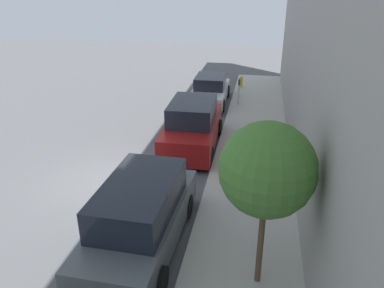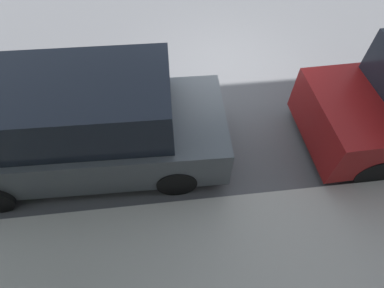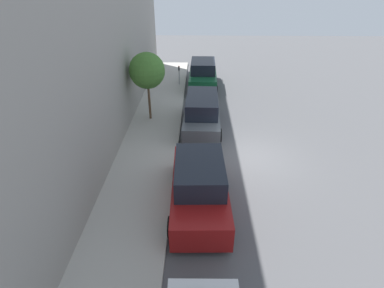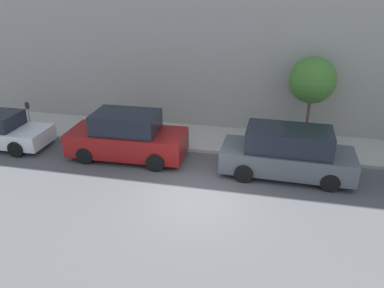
{
  "view_description": "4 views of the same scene",
  "coord_description": "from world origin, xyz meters",
  "views": [
    {
      "loc": [
        5.04,
        -10.59,
        6.47
      ],
      "look_at": [
        2.79,
        1.5,
        1.0
      ],
      "focal_mm": 35.0,
      "sensor_mm": 36.0,
      "label": 1
    },
    {
      "loc": [
        5.77,
        -1.51,
        4.84
      ],
      "look_at": [
        2.94,
        -1.19,
        1.0
      ],
      "focal_mm": 28.0,
      "sensor_mm": 36.0,
      "label": 2
    },
    {
      "loc": [
        2.54,
        12.09,
        7.8
      ],
      "look_at": [
        2.77,
        0.55,
        1.0
      ],
      "focal_mm": 28.0,
      "sensor_mm": 36.0,
      "label": 3
    },
    {
      "loc": [
        -10.84,
        -2.24,
        7.0
      ],
      "look_at": [
        2.16,
        0.63,
        1.0
      ],
      "focal_mm": 35.0,
      "sensor_mm": 36.0,
      "label": 4
    }
  ],
  "objects": [
    {
      "name": "street_tree",
      "position": [
        5.31,
        -3.87,
        2.99
      ],
      "size": [
        1.96,
        1.96,
        3.83
      ],
      "color": "brown",
      "rests_on": "sidewalk"
    },
    {
      "name": "sidewalk",
      "position": [
        4.94,
        0.0,
        0.07
      ],
      "size": [
        2.87,
        32.0,
        0.15
      ],
      "color": "#B2ADA3",
      "rests_on": "ground_plane"
    },
    {
      "name": "parking_meter_far",
      "position": [
        3.95,
        9.02,
        1.03
      ],
      "size": [
        0.11,
        0.15,
        1.43
      ],
      "color": "#ADADB2",
      "rests_on": "sidewalk"
    },
    {
      "name": "parked_minivan_second",
      "position": [
        2.3,
        -3.01,
        0.92
      ],
      "size": [
        2.02,
        4.95,
        1.9
      ],
      "color": "#4C5156",
      "rests_on": "ground_plane"
    },
    {
      "name": "ground_plane",
      "position": [
        0.0,
        0.0,
        0.0
      ],
      "size": [
        60.0,
        60.0,
        0.0
      ],
      "primitive_type": "plane",
      "color": "#515154"
    },
    {
      "name": "parked_suv_third",
      "position": [
        2.45,
        3.44,
        0.93
      ],
      "size": [
        2.09,
        4.85,
        1.98
      ],
      "color": "maroon",
      "rests_on": "ground_plane"
    }
  ]
}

